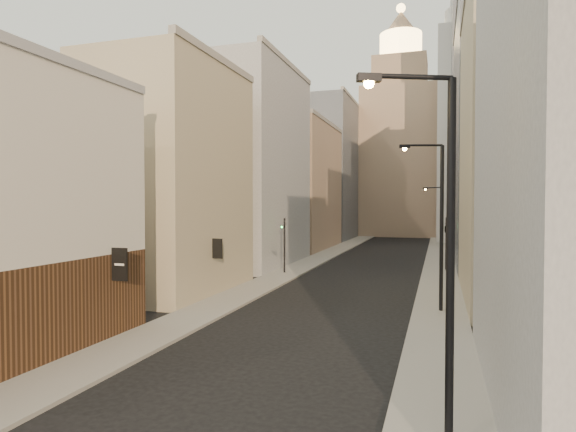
{
  "coord_description": "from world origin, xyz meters",
  "views": [
    {
      "loc": [
        6.43,
        -4.3,
        6.4
      ],
      "look_at": [
        -0.82,
        18.72,
        5.71
      ],
      "focal_mm": 30.0,
      "sensor_mm": 36.0,
      "label": 1
    }
  ],
  "objects_px": {
    "white_tower": "(463,126)",
    "traffic_light_right": "(446,230)",
    "streetlamp_mid": "(437,217)",
    "streetlamp_far": "(440,221)",
    "clock_tower": "(400,145)",
    "traffic_light_left": "(284,235)",
    "streetlamp_near": "(441,241)"
  },
  "relations": [
    {
      "from": "streetlamp_mid",
      "to": "streetlamp_far",
      "type": "xyz_separation_m",
      "value": [
        0.23,
        21.08,
        -1.03
      ]
    },
    {
      "from": "white_tower",
      "to": "streetlamp_far",
      "type": "bearing_deg",
      "value": -96.09
    },
    {
      "from": "clock_tower",
      "to": "streetlamp_far",
      "type": "xyz_separation_m",
      "value": [
        7.55,
        -46.3,
        -13.11
      ]
    },
    {
      "from": "traffic_light_left",
      "to": "white_tower",
      "type": "bearing_deg",
      "value": -129.08
    },
    {
      "from": "clock_tower",
      "to": "traffic_light_right",
      "type": "height_order",
      "value": "clock_tower"
    },
    {
      "from": "streetlamp_far",
      "to": "traffic_light_right",
      "type": "distance_m",
      "value": 3.25
    },
    {
      "from": "clock_tower",
      "to": "traffic_light_left",
      "type": "distance_m",
      "value": 57.72
    },
    {
      "from": "streetlamp_far",
      "to": "traffic_light_right",
      "type": "height_order",
      "value": "streetlamp_far"
    },
    {
      "from": "clock_tower",
      "to": "streetlamp_mid",
      "type": "bearing_deg",
      "value": -83.8
    },
    {
      "from": "streetlamp_near",
      "to": "traffic_light_left",
      "type": "relative_size",
      "value": 1.91
    },
    {
      "from": "streetlamp_far",
      "to": "traffic_light_left",
      "type": "xyz_separation_m",
      "value": [
        -13.26,
        -9.37,
        -1.07
      ]
    },
    {
      "from": "streetlamp_far",
      "to": "traffic_light_right",
      "type": "xyz_separation_m",
      "value": [
        0.53,
        -3.13,
        -0.73
      ]
    },
    {
      "from": "white_tower",
      "to": "traffic_light_left",
      "type": "bearing_deg",
      "value": -111.86
    },
    {
      "from": "clock_tower",
      "to": "traffic_light_left",
      "type": "xyz_separation_m",
      "value": [
        -5.71,
        -55.66,
        -14.18
      ]
    },
    {
      "from": "white_tower",
      "to": "traffic_light_right",
      "type": "relative_size",
      "value": 8.3
    },
    {
      "from": "clock_tower",
      "to": "streetlamp_mid",
      "type": "distance_m",
      "value": 68.84
    },
    {
      "from": "streetlamp_near",
      "to": "streetlamp_mid",
      "type": "relative_size",
      "value": 0.98
    },
    {
      "from": "streetlamp_far",
      "to": "traffic_light_left",
      "type": "bearing_deg",
      "value": -127.67
    },
    {
      "from": "streetlamp_far",
      "to": "streetlamp_near",
      "type": "bearing_deg",
      "value": -73.0
    },
    {
      "from": "streetlamp_near",
      "to": "traffic_light_right",
      "type": "height_order",
      "value": "streetlamp_near"
    },
    {
      "from": "clock_tower",
      "to": "traffic_light_left",
      "type": "height_order",
      "value": "clock_tower"
    },
    {
      "from": "clock_tower",
      "to": "streetlamp_mid",
      "type": "xyz_separation_m",
      "value": [
        7.32,
        -67.37,
        -12.07
      ]
    },
    {
      "from": "streetlamp_mid",
      "to": "white_tower",
      "type": "bearing_deg",
      "value": 69.99
    },
    {
      "from": "traffic_light_right",
      "to": "traffic_light_left",
      "type": "bearing_deg",
      "value": 36.63
    },
    {
      "from": "white_tower",
      "to": "streetlamp_near",
      "type": "xyz_separation_m",
      "value": [
        -3.52,
        -69.8,
        -13.16
      ]
    },
    {
      "from": "streetlamp_mid",
      "to": "streetlamp_far",
      "type": "relative_size",
      "value": 1.23
    },
    {
      "from": "traffic_light_right",
      "to": "streetlamp_far",
      "type": "bearing_deg",
      "value": -68.12
    },
    {
      "from": "white_tower",
      "to": "streetlamp_mid",
      "type": "height_order",
      "value": "white_tower"
    },
    {
      "from": "traffic_light_left",
      "to": "traffic_light_right",
      "type": "distance_m",
      "value": 15.14
    },
    {
      "from": "white_tower",
      "to": "streetlamp_mid",
      "type": "relative_size",
      "value": 4.26
    },
    {
      "from": "traffic_light_left",
      "to": "streetlamp_far",
      "type": "bearing_deg",
      "value": -162.0
    },
    {
      "from": "streetlamp_near",
      "to": "streetlamp_mid",
      "type": "height_order",
      "value": "streetlamp_mid"
    }
  ]
}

